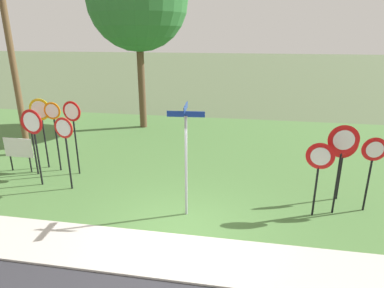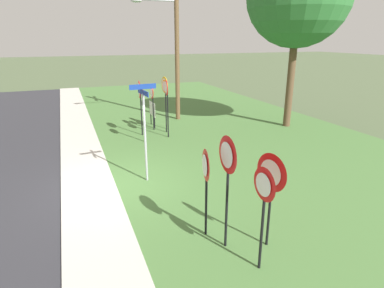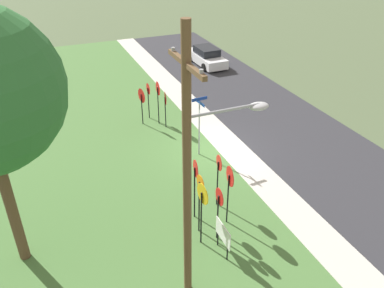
{
  "view_description": "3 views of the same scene",
  "coord_description": "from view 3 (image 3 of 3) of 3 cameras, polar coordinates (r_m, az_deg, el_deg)",
  "views": [
    {
      "loc": [
        1.54,
        -6.84,
        4.79
      ],
      "look_at": [
        -0.13,
        2.67,
        1.53
      ],
      "focal_mm": 30.69,
      "sensor_mm": 36.0,
      "label": 1
    },
    {
      "loc": [
        9.34,
        -1.11,
        4.41
      ],
      "look_at": [
        0.63,
        2.31,
        1.31
      ],
      "focal_mm": 29.99,
      "sensor_mm": 36.0,
      "label": 2
    },
    {
      "loc": [
        -15.55,
        7.87,
        10.54
      ],
      "look_at": [
        -1.49,
        2.0,
        1.65
      ],
      "focal_mm": 37.12,
      "sensor_mm": 36.0,
      "label": 3
    }
  ],
  "objects": [
    {
      "name": "street_name_post",
      "position": [
        19.08,
        1.06,
        3.22
      ],
      "size": [
        0.96,
        0.81,
        3.08
      ],
      "rotation": [
        0.0,
        0.0,
        0.08
      ],
      "color": "#9EA0A8",
      "rests_on": "grass_median"
    },
    {
      "name": "utility_pole",
      "position": [
        10.6,
        0.12,
        -3.44
      ],
      "size": [
        2.1,
        2.45,
        8.54
      ],
      "color": "brown",
      "rests_on": "grass_median"
    },
    {
      "name": "sidewalk_strip",
      "position": [
        20.68,
        5.59,
        -0.45
      ],
      "size": [
        44.0,
        1.6,
        0.06
      ],
      "primitive_type": "cube",
      "color": "#BCB7AD",
      "rests_on": "ground_plane"
    },
    {
      "name": "stop_sign_center_tall",
      "position": [
        14.23,
        3.89,
        -8.54
      ],
      "size": [
        0.66,
        0.1,
        2.23
      ],
      "rotation": [
        0.0,
        0.0,
        -0.05
      ],
      "color": "black",
      "rests_on": "grass_median"
    },
    {
      "name": "notice_board",
      "position": [
        14.18,
        4.48,
        -12.85
      ],
      "size": [
        1.1,
        0.06,
        1.25
      ],
      "rotation": [
        0.0,
        0.0,
        -0.01
      ],
      "color": "black",
      "rests_on": "grass_median"
    },
    {
      "name": "yield_sign_far_left",
      "position": [
        22.39,
        -7.21,
        6.54
      ],
      "size": [
        0.82,
        0.19,
        2.15
      ],
      "rotation": [
        0.0,
        0.0,
        0.2
      ],
      "color": "black",
      "rests_on": "grass_median"
    },
    {
      "name": "parked_sedan_distant",
      "position": [
        32.38,
        2.1,
        12.44
      ],
      "size": [
        4.36,
        1.98,
        1.39
      ],
      "rotation": [
        0.0,
        0.0,
        0.02
      ],
      "color": "silver",
      "rests_on": "road_asphalt"
    },
    {
      "name": "stop_sign_far_left",
      "position": [
        14.81,
        5.4,
        -5.57
      ],
      "size": [
        0.78,
        0.14,
        2.55
      ],
      "rotation": [
        0.0,
        0.0,
        -0.15
      ],
      "color": "black",
      "rests_on": "grass_median"
    },
    {
      "name": "stop_sign_far_center",
      "position": [
        14.38,
        1.15,
        -7.02
      ],
      "size": [
        0.61,
        0.1,
        2.53
      ],
      "rotation": [
        0.0,
        0.0,
        0.02
      ],
      "color": "black",
      "rests_on": "grass_median"
    },
    {
      "name": "road_asphalt",
      "position": [
        22.66,
        14.59,
        1.49
      ],
      "size": [
        44.0,
        6.4,
        0.01
      ],
      "primitive_type": "cube",
      "color": "#2D2D33",
      "rests_on": "ground_plane"
    },
    {
      "name": "stop_sign_far_right",
      "position": [
        15.76,
        3.84,
        -3.77
      ],
      "size": [
        0.65,
        0.13,
        2.37
      ],
      "rotation": [
        0.0,
        0.0,
        -0.14
      ],
      "color": "black",
      "rests_on": "grass_median"
    },
    {
      "name": "stop_sign_near_right",
      "position": [
        14.98,
        0.47,
        -4.8
      ],
      "size": [
        0.68,
        0.13,
        2.62
      ],
      "rotation": [
        0.0,
        0.0,
        -0.15
      ],
      "color": "black",
      "rests_on": "grass_median"
    },
    {
      "name": "ground_plane",
      "position": [
        20.37,
        3.6,
        -0.97
      ],
      "size": [
        160.0,
        160.0,
        0.0
      ],
      "primitive_type": "plane",
      "color": "#4C5B3D"
    },
    {
      "name": "yield_sign_near_left",
      "position": [
        22.22,
        -4.88,
        7.38
      ],
      "size": [
        0.79,
        0.1,
        2.54
      ],
      "rotation": [
        0.0,
        0.0,
        -0.01
      ],
      "color": "black",
      "rests_on": "grass_median"
    },
    {
      "name": "yield_sign_near_right",
      "position": [
        21.93,
        -3.82,
        6.09
      ],
      "size": [
        0.71,
        0.17,
        2.1
      ],
      "rotation": [
        0.0,
        0.0,
        -0.19
      ],
      "color": "black",
      "rests_on": "grass_median"
    },
    {
      "name": "yield_sign_far_right",
      "position": [
        23.05,
        -6.27,
        7.34
      ],
      "size": [
        0.66,
        0.11,
        2.16
      ],
      "rotation": [
        0.0,
        0.0,
        0.04
      ],
      "color": "black",
      "rests_on": "grass_median"
    },
    {
      "name": "grass_median",
      "position": [
        18.87,
        -13.09,
        -4.53
      ],
      "size": [
        44.0,
        12.0,
        0.04
      ],
      "primitive_type": "cube",
      "color": "#477038",
      "rests_on": "ground_plane"
    },
    {
      "name": "stop_sign_near_left",
      "position": [
        13.82,
        1.48,
        -8.2
      ],
      "size": [
        0.78,
        0.11,
        2.6
      ],
      "rotation": [
        0.0,
        0.0,
        0.07
      ],
      "color": "black",
      "rests_on": "grass_median"
    }
  ]
}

